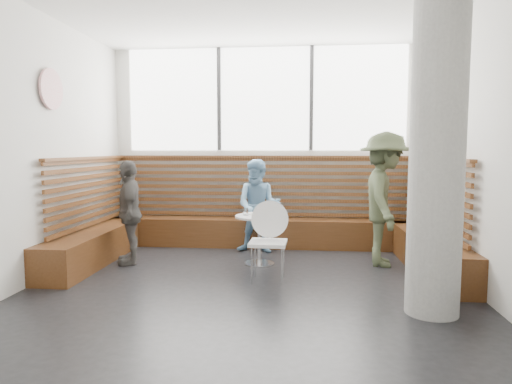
# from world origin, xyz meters

# --- Properties ---
(room) EXTENTS (5.00, 5.00, 3.20)m
(room) POSITION_xyz_m (0.00, 0.00, 1.60)
(room) COLOR silver
(room) RESTS_ON ground
(booth) EXTENTS (5.00, 2.50, 1.44)m
(booth) POSITION_xyz_m (0.00, 1.77, 0.41)
(booth) COLOR #442611
(booth) RESTS_ON ground
(concrete_column) EXTENTS (0.50, 0.50, 3.20)m
(concrete_column) POSITION_xyz_m (1.85, -0.60, 1.60)
(concrete_column) COLOR gray
(concrete_column) RESTS_ON ground
(wall_art) EXTENTS (0.03, 0.50, 0.50)m
(wall_art) POSITION_xyz_m (-2.46, 0.40, 2.30)
(wall_art) COLOR white
(wall_art) RESTS_ON room
(cafe_table) EXTENTS (0.66, 0.66, 0.67)m
(cafe_table) POSITION_xyz_m (0.04, 1.08, 0.48)
(cafe_table) COLOR silver
(cafe_table) RESTS_ON ground
(cafe_chair) EXTENTS (0.45, 0.44, 0.95)m
(cafe_chair) POSITION_xyz_m (0.21, 0.37, 0.56)
(cafe_chair) COLOR white
(cafe_chair) RESTS_ON ground
(adult_man) EXTENTS (0.79, 1.23, 1.80)m
(adult_man) POSITION_xyz_m (1.71, 1.22, 0.90)
(adult_man) COLOR #444E34
(adult_man) RESTS_ON ground
(child_back) EXTENTS (0.74, 0.60, 1.41)m
(child_back) POSITION_xyz_m (-0.04, 1.82, 0.71)
(child_back) COLOR #76A6CE
(child_back) RESTS_ON ground
(child_left) EXTENTS (0.61, 0.90, 1.42)m
(child_left) POSITION_xyz_m (-1.74, 0.98, 0.71)
(child_left) COLOR #4D4945
(child_left) RESTS_ON ground
(plate_near) EXTENTS (0.20, 0.20, 0.01)m
(plate_near) POSITION_xyz_m (-0.11, 1.21, 0.68)
(plate_near) COLOR white
(plate_near) RESTS_ON cafe_table
(plate_far) EXTENTS (0.19, 0.19, 0.01)m
(plate_far) POSITION_xyz_m (0.13, 1.22, 0.68)
(plate_far) COLOR white
(plate_far) RESTS_ON cafe_table
(glass_left) EXTENTS (0.07, 0.07, 0.10)m
(glass_left) POSITION_xyz_m (-0.14, 1.05, 0.72)
(glass_left) COLOR white
(glass_left) RESTS_ON cafe_table
(glass_mid) EXTENTS (0.07, 0.07, 0.11)m
(glass_mid) POSITION_xyz_m (0.07, 1.08, 0.73)
(glass_mid) COLOR white
(glass_mid) RESTS_ON cafe_table
(glass_right) EXTENTS (0.07, 0.07, 0.12)m
(glass_right) POSITION_xyz_m (0.21, 1.14, 0.73)
(glass_right) COLOR white
(glass_right) RESTS_ON cafe_table
(menu_card) EXTENTS (0.19, 0.14, 0.00)m
(menu_card) POSITION_xyz_m (0.12, 0.88, 0.68)
(menu_card) COLOR #A5C64C
(menu_card) RESTS_ON cafe_table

